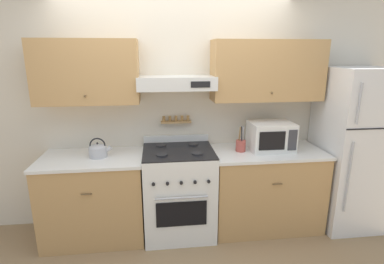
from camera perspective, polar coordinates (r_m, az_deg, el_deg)
name	(u,v)px	position (r m, az deg, el deg)	size (l,w,h in m)	color
ground_plane	(182,248)	(3.30, -1.96, -21.16)	(16.00, 16.00, 0.00)	#937551
wall_back	(179,101)	(3.34, -2.55, 6.01)	(5.20, 0.46, 2.55)	beige
counter_left	(95,197)	(3.42, -18.03, -11.71)	(1.05, 0.67, 0.91)	tan
counter_right	(265,188)	(3.56, 13.68, -10.29)	(1.22, 0.67, 0.91)	tan
stove_range	(179,191)	(3.33, -2.53, -11.20)	(0.74, 0.70, 1.03)	white
refrigerator	(353,149)	(3.82, 28.31, -2.80)	(0.72, 0.73, 1.80)	white
tea_kettle	(98,150)	(3.21, -17.45, -3.29)	(0.23, 0.18, 0.20)	#B7B7BC
microwave	(271,136)	(3.38, 14.79, -0.75)	(0.46, 0.36, 0.31)	white
utensil_crock	(241,145)	(3.28, 9.27, -2.47)	(0.11, 0.11, 0.28)	#B24C42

